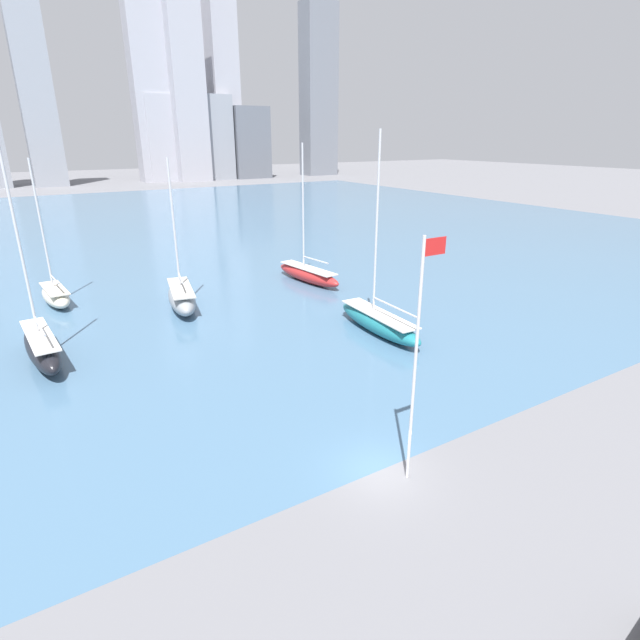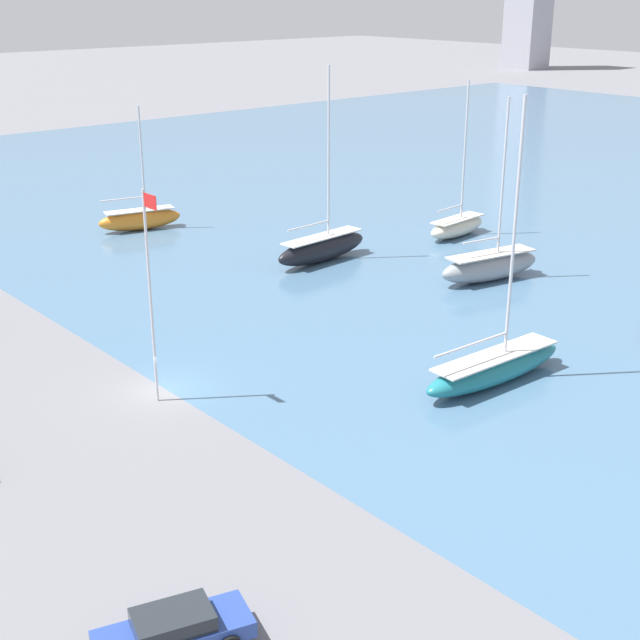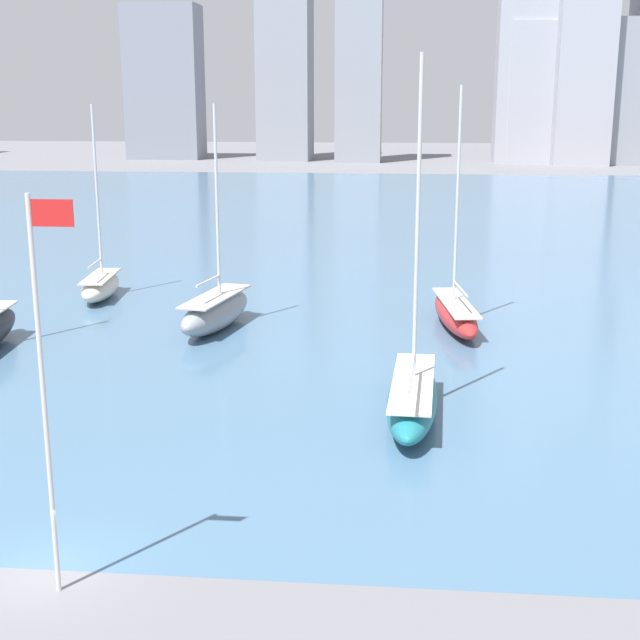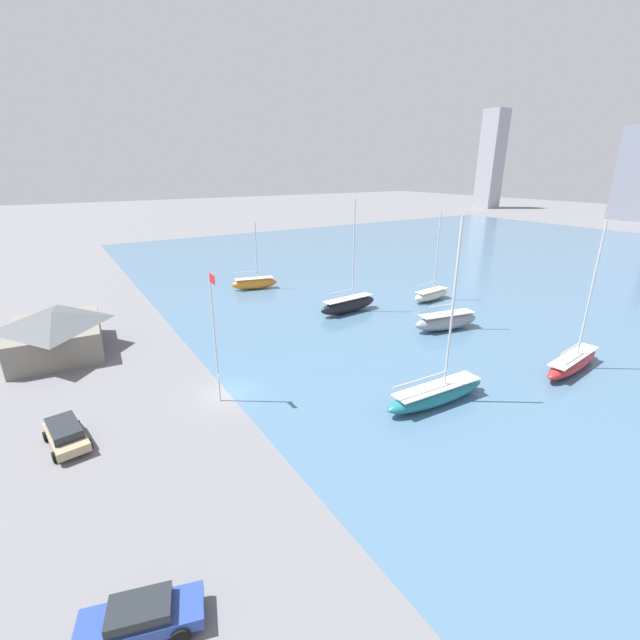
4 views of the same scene
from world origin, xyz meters
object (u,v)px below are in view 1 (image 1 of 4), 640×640
sailboat_teal (378,321)px  sailboat_cream (55,295)px  sailboat_gray (182,297)px  sailboat_red (308,274)px  sailboat_black (42,346)px  flag_pole (417,356)px

sailboat_teal → sailboat_cream: bearing=137.3°
sailboat_gray → sailboat_red: bearing=18.2°
sailboat_gray → sailboat_black: sailboat_black is taller
sailboat_black → sailboat_gray: bearing=23.4°
sailboat_black → sailboat_cream: bearing=77.2°
sailboat_gray → sailboat_red: sailboat_red is taller
flag_pole → sailboat_black: size_ratio=0.75×
sailboat_red → sailboat_cream: bearing=159.3°
sailboat_teal → sailboat_black: 24.67m
sailboat_red → sailboat_cream: size_ratio=1.09×
sailboat_teal → sailboat_cream: (-21.36, 21.55, -0.01)m
sailboat_gray → sailboat_red: size_ratio=0.93×
sailboat_teal → flag_pole: bearing=-120.8°
sailboat_red → sailboat_teal: size_ratio=0.93×
sailboat_gray → sailboat_teal: 18.24m
flag_pole → sailboat_teal: size_ratio=0.73×
sailboat_red → sailboat_teal: sailboat_teal is taller
sailboat_cream → sailboat_black: size_ratio=0.88×
flag_pole → sailboat_cream: (-11.34, 36.73, -5.18)m
sailboat_cream → sailboat_black: sailboat_black is taller
flag_pole → sailboat_teal: bearing=56.6°
sailboat_teal → sailboat_cream: size_ratio=1.17×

